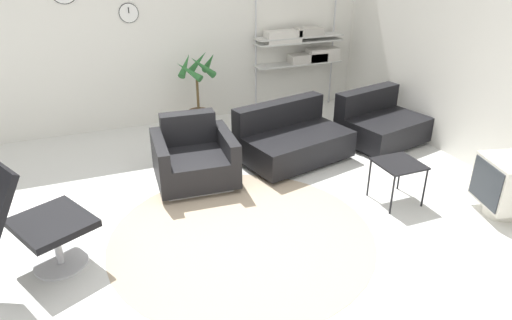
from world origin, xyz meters
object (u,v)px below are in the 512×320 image
Objects in this scene: couch_low at (292,140)px; shelf_unit at (303,47)px; potted_plant at (198,96)px; armchair_red at (194,160)px; crt_television at (506,185)px; couch_second at (380,125)px; side_table at (399,167)px.

couch_low is 0.84× the size of shelf_unit.
potted_plant is at bearing -171.46° from shelf_unit.
crt_television is at bearing 149.36° from armchair_red.
crt_television is 3.98m from potted_plant.
armchair_red is at bearing -141.46° from shelf_unit.
couch_low is 1.34m from couch_second.
couch_low reaches higher than side_table.
armchair_red is 0.63× the size of couch_low.
shelf_unit reaches higher than couch_second.
potted_plant reaches higher than crt_television.
crt_television is 0.35× the size of shelf_unit.
couch_low is 3.26× the size of side_table.
potted_plant is (0.48, 1.52, 0.23)m from armchair_red.
couch_second reaches higher than crt_television.
armchair_red is 2.05× the size of side_table.
potted_plant is 1.85m from shelf_unit.
side_table is (0.56, -1.34, 0.15)m from couch_low.
potted_plant is (-1.35, 2.73, 0.10)m from side_table.
armchair_red reaches higher than couch_second.
couch_second is at bearing 15.62° from crt_television.
armchair_red is at bearing 146.62° from side_table.
armchair_red is at bearing -9.21° from couch_second.
shelf_unit is at bearing 8.54° from potted_plant.
armchair_red reaches higher than couch_low.
shelf_unit is at bearing 82.19° from side_table.
couch_second is at bearing 60.62° from side_table.
crt_television is (0.82, -0.60, -0.07)m from side_table.
armchair_red is 0.79× the size of potted_plant.
couch_low is 1.25× the size of potted_plant.
couch_low is 2.06m from shelf_unit.
potted_plant is (-2.17, 3.33, 0.17)m from crt_television.
armchair_red is at bearing -107.39° from potted_plant.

